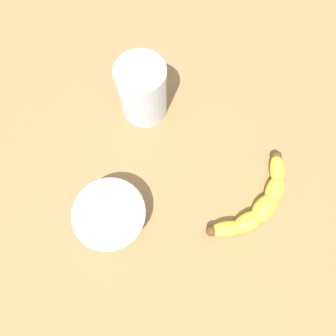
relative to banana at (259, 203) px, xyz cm
name	(u,v)px	position (x,y,z in cm)	size (l,w,h in cm)	color
wooden_tabletop	(189,173)	(3.23, 14.07, -3.38)	(120.00, 120.00, 3.00)	#977144
banana	(259,203)	(0.00, 0.00, 0.00)	(19.93, 12.70, 3.76)	yellow
smoothie_glass	(143,92)	(14.37, 26.82, 4.15)	(9.53, 9.53, 12.74)	silver
ceramic_bowl	(110,215)	(-9.78, 25.50, 1.26)	(13.05, 13.05, 5.27)	white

